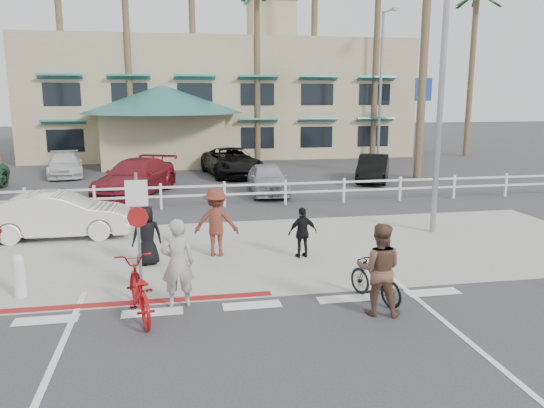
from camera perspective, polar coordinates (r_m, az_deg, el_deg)
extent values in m
plane|color=#333335|center=(10.54, -1.67, -12.14)|extent=(140.00, 140.00, 0.00)
cube|color=#333335|center=(8.78, 0.44, -17.30)|extent=(12.00, 16.00, 0.01)
cube|color=gray|center=(14.74, -4.40, -5.14)|extent=(22.00, 7.00, 0.01)
cube|color=#333335|center=(18.59, -5.74, -1.64)|extent=(40.00, 5.00, 0.01)
cube|color=#333335|center=(27.90, -7.42, 2.77)|extent=(50.00, 16.00, 0.01)
cube|color=maroon|center=(11.65, -17.63, -10.29)|extent=(7.00, 0.25, 0.02)
imported|color=#9C0C0E|center=(10.72, -14.16, -8.91)|extent=(1.16, 2.22, 1.11)
imported|color=#9E9D90|center=(10.93, -10.13, -6.29)|extent=(0.68, 0.46, 1.84)
imported|color=black|center=(11.39, 11.03, -8.03)|extent=(0.97, 1.58, 0.92)
imported|color=brown|center=(10.61, 11.45, -6.89)|extent=(1.09, 0.97, 1.84)
imported|color=maroon|center=(14.22, -6.00, -1.97)|extent=(1.31, 0.92, 1.84)
imported|color=black|center=(14.06, 3.32, -3.10)|extent=(0.83, 0.42, 1.36)
imported|color=black|center=(13.77, -13.30, -3.32)|extent=(0.85, 0.65, 1.55)
imported|color=silver|center=(17.23, -21.88, -1.13)|extent=(4.22, 1.48, 1.39)
imported|color=maroon|center=(23.74, -14.47, 2.81)|extent=(3.97, 5.68, 1.53)
imported|color=#9A9FA5|center=(23.13, -0.46, 2.72)|extent=(1.78, 4.00, 1.34)
imported|color=black|center=(27.02, 10.82, 3.80)|extent=(2.98, 4.29, 1.34)
imported|color=silver|center=(30.38, -21.39, 3.96)|extent=(2.45, 4.51, 1.24)
imported|color=black|center=(28.52, -4.36, 4.53)|extent=(3.20, 5.64, 1.49)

